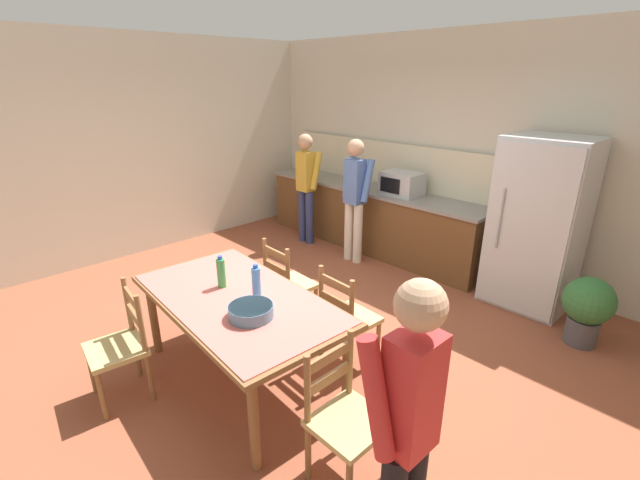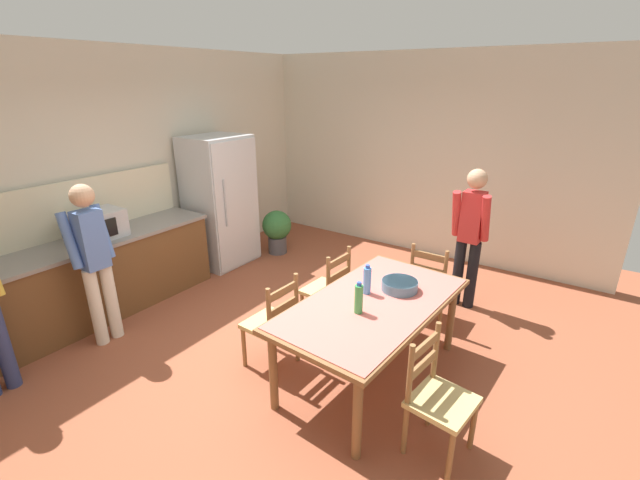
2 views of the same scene
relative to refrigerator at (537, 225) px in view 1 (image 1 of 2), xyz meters
The scene contains 19 objects.
ground_plane 2.66m from the refrigerator, 118.91° to the right, with size 8.32×8.32×0.00m, color brown.
wall_back 1.41m from the refrigerator, 158.70° to the left, with size 6.52×0.12×2.90m, color beige.
wall_left 5.01m from the refrigerator, 153.91° to the right, with size 0.12×5.20×2.90m, color beige.
kitchen_counter 2.33m from the refrigerator, behind, with size 3.53×0.66×0.89m.
counter_splashback 2.32m from the refrigerator, behind, with size 3.49×0.03×0.60m, color beige.
refrigerator is the anchor object (origin of this frame).
microwave 1.75m from the refrigerator, behind, with size 0.50×0.39×0.30m.
dining_table 3.20m from the refrigerator, 110.19° to the right, with size 1.91×1.10×0.76m.
bottle_near_centre 3.27m from the refrigerator, 114.08° to the right, with size 0.07×0.07×0.27m.
bottle_off_centre 3.05m from the refrigerator, 109.19° to the right, with size 0.07×0.07×0.27m.
serving_bowl 3.19m from the refrigerator, 104.22° to the right, with size 0.32×0.32×0.09m.
chair_side_far_left 2.67m from the refrigerator, 123.92° to the right, with size 0.44×0.42×0.91m.
chair_side_near_left 4.10m from the refrigerator, 112.59° to the right, with size 0.47×0.45×0.91m.
chair_head_end 3.11m from the refrigerator, 87.87° to the right, with size 0.40×0.42×0.91m.
chair_side_far_right 2.37m from the refrigerator, 105.92° to the right, with size 0.44×0.42×0.91m.
person_at_sink 3.10m from the refrigerator, behind, with size 0.40×0.28×1.61m.
person_at_counter 2.16m from the refrigerator, 166.63° to the right, with size 0.41×0.28×1.63m.
person_by_table 3.34m from the refrigerator, 78.51° to the right, with size 0.29×0.41×1.63m.
potted_plant 0.97m from the refrigerator, 31.80° to the right, with size 0.44×0.44×0.67m.
Camera 1 is at (2.66, -2.39, 2.35)m, focal length 24.00 mm.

